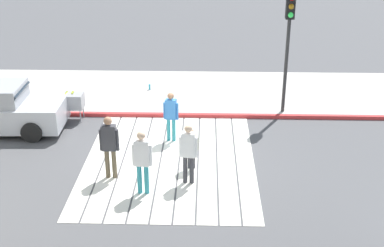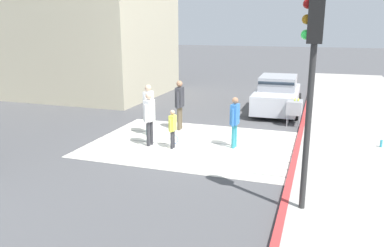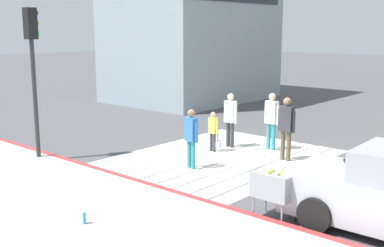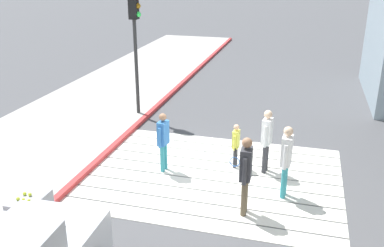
{
  "view_description": "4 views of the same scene",
  "coord_description": "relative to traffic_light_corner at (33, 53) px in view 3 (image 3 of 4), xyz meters",
  "views": [
    {
      "loc": [
        13.2,
        1.04,
        7.07
      ],
      "look_at": [
        -0.77,
        0.63,
        0.86
      ],
      "focal_mm": 47.93,
      "sensor_mm": 36.0,
      "label": 1
    },
    {
      "loc": [
        -3.77,
        11.23,
        3.73
      ],
      "look_at": [
        -0.08,
        0.31,
        0.77
      ],
      "focal_mm": 35.91,
      "sensor_mm": 36.0,
      "label": 2
    },
    {
      "loc": [
        -10.67,
        -8.21,
        3.67
      ],
      "look_at": [
        -0.07,
        1.05,
        0.9
      ],
      "focal_mm": 44.94,
      "sensor_mm": 36.0,
      "label": 3
    },
    {
      "loc": [
        2.04,
        -9.63,
        5.24
      ],
      "look_at": [
        -0.7,
        0.41,
        1.23
      ],
      "focal_mm": 39.91,
      "sensor_mm": 36.0,
      "label": 4
    }
  ],
  "objects": [
    {
      "name": "tennis_ball_cart",
      "position": [
        0.68,
        -7.29,
        -2.34
      ],
      "size": [
        0.56,
        0.8,
        1.02
      ],
      "color": "#99999E",
      "rests_on": "ground"
    },
    {
      "name": "pedestrian_adult_side",
      "position": [
        2.23,
        -3.79,
        -2.1
      ],
      "size": [
        0.25,
        0.47,
        1.61
      ],
      "color": "teal",
      "rests_on": "ground"
    },
    {
      "name": "ground_plane",
      "position": [
        3.58,
        -3.74,
        -3.04
      ],
      "size": [
        120.0,
        120.0,
        0.0
      ],
      "primitive_type": "plane",
      "color": "#4C4C4F"
    },
    {
      "name": "pedestrian_adult_lead",
      "position": [
        4.59,
        -5.27,
        -1.98
      ],
      "size": [
        0.24,
        0.53,
        1.81
      ],
      "color": "brown",
      "rests_on": "ground"
    },
    {
      "name": "pedestrian_adult_trailing",
      "position": [
        4.81,
        -3.15,
        -2.04
      ],
      "size": [
        0.26,
        0.5,
        1.71
      ],
      "color": "#333338",
      "rests_on": "ground"
    },
    {
      "name": "pedestrian_teen_behind",
      "position": [
        5.37,
        -4.3,
        -2.01
      ],
      "size": [
        0.25,
        0.51,
        1.77
      ],
      "color": "teal",
      "rests_on": "ground"
    },
    {
      "name": "traffic_light_corner",
      "position": [
        0.0,
        0.0,
        0.0
      ],
      "size": [
        0.39,
        0.28,
        4.24
      ],
      "color": "#2D2D2D",
      "rests_on": "ground"
    },
    {
      "name": "building_far_north",
      "position": [
        12.08,
        4.78,
        1.74
      ],
      "size": [
        8.0,
        6.03,
        9.56
      ],
      "color": "#8C9EA8",
      "rests_on": "ground"
    },
    {
      "name": "pedestrian_child_with_racket",
      "position": [
        4.01,
        -3.11,
        -2.35
      ],
      "size": [
        0.28,
        0.39,
        1.23
      ],
      "color": "#333338",
      "rests_on": "ground"
    },
    {
      "name": "sidewalk_west",
      "position": [
        -2.02,
        -3.74,
        -2.98
      ],
      "size": [
        4.8,
        40.0,
        0.12
      ],
      "primitive_type": "cube",
      "color": "#ADA8A0",
      "rests_on": "ground"
    },
    {
      "name": "crosswalk_stripes",
      "position": [
        3.58,
        -3.74,
        -3.03
      ],
      "size": [
        6.4,
        4.9,
        0.01
      ],
      "color": "silver",
      "rests_on": "ground"
    },
    {
      "name": "water_bottle",
      "position": [
        -2.09,
        -4.93,
        -2.81
      ],
      "size": [
        0.07,
        0.07,
        0.22
      ],
      "primitive_type": "cylinder",
      "color": "#33A5BF",
      "rests_on": "sidewalk_west"
    },
    {
      "name": "curb_painted",
      "position": [
        0.33,
        -3.74,
        -2.97
      ],
      "size": [
        0.16,
        40.0,
        0.13
      ],
      "primitive_type": "cube",
      "color": "#BC3333",
      "rests_on": "ground"
    }
  ]
}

